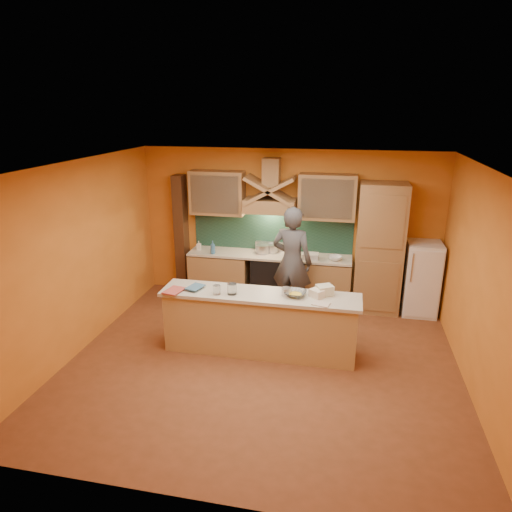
% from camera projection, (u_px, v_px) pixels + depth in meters
% --- Properties ---
extents(floor, '(5.50, 5.00, 0.01)m').
position_uv_depth(floor, '(262.00, 362.00, 6.58)').
color(floor, brown).
rests_on(floor, ground).
extents(ceiling, '(5.50, 5.00, 0.01)m').
position_uv_depth(ceiling, '(263.00, 167.00, 5.70)').
color(ceiling, white).
rests_on(ceiling, wall_back).
extents(wall_back, '(5.50, 0.02, 2.80)m').
position_uv_depth(wall_back, '(288.00, 226.00, 8.46)').
color(wall_back, orange).
rests_on(wall_back, floor).
extents(wall_front, '(5.50, 0.02, 2.80)m').
position_uv_depth(wall_front, '(207.00, 373.00, 3.82)').
color(wall_front, orange).
rests_on(wall_front, floor).
extents(wall_left, '(0.02, 5.00, 2.80)m').
position_uv_depth(wall_left, '(79.00, 258.00, 6.67)').
color(wall_left, orange).
rests_on(wall_left, floor).
extents(wall_right, '(0.02, 5.00, 2.80)m').
position_uv_depth(wall_right, '(482.00, 287.00, 5.61)').
color(wall_right, orange).
rests_on(wall_right, floor).
extents(base_cabinet_left, '(1.10, 0.60, 0.86)m').
position_uv_depth(base_cabinet_left, '(220.00, 275.00, 8.73)').
color(base_cabinet_left, '#9F7548').
rests_on(base_cabinet_left, floor).
extents(base_cabinet_right, '(1.10, 0.60, 0.86)m').
position_uv_depth(base_cabinet_right, '(320.00, 283.00, 8.37)').
color(base_cabinet_right, '#9F7548').
rests_on(base_cabinet_right, floor).
extents(counter_top, '(3.00, 0.62, 0.04)m').
position_uv_depth(counter_top, '(269.00, 255.00, 8.40)').
color(counter_top, beige).
rests_on(counter_top, base_cabinet_left).
extents(stove, '(0.60, 0.58, 0.90)m').
position_uv_depth(stove, '(269.00, 278.00, 8.54)').
color(stove, black).
rests_on(stove, floor).
extents(backsplash, '(3.00, 0.03, 0.70)m').
position_uv_depth(backsplash, '(272.00, 233.00, 8.55)').
color(backsplash, '#19372D').
rests_on(backsplash, wall_back).
extents(range_hood, '(0.92, 0.50, 0.24)m').
position_uv_depth(range_hood, '(270.00, 206.00, 8.16)').
color(range_hood, '#9F7548').
rests_on(range_hood, wall_back).
extents(hood_chimney, '(0.30, 0.30, 0.50)m').
position_uv_depth(hood_chimney, '(271.00, 172.00, 8.07)').
color(hood_chimney, '#9F7548').
rests_on(hood_chimney, wall_back).
extents(upper_cabinet_left, '(1.00, 0.35, 0.80)m').
position_uv_depth(upper_cabinet_left, '(217.00, 193.00, 8.36)').
color(upper_cabinet_left, '#9F7548').
rests_on(upper_cabinet_left, wall_back).
extents(upper_cabinet_right, '(1.00, 0.35, 0.80)m').
position_uv_depth(upper_cabinet_right, '(327.00, 197.00, 7.98)').
color(upper_cabinet_right, '#9F7548').
rests_on(upper_cabinet_right, wall_back).
extents(pantry_column, '(0.80, 0.60, 2.30)m').
position_uv_depth(pantry_column, '(379.00, 249.00, 7.95)').
color(pantry_column, '#9F7548').
rests_on(pantry_column, floor).
extents(fridge, '(0.58, 0.60, 1.30)m').
position_uv_depth(fridge, '(421.00, 279.00, 7.96)').
color(fridge, white).
rests_on(fridge, floor).
extents(trim_column_left, '(0.20, 0.30, 2.30)m').
position_uv_depth(trim_column_left, '(182.00, 235.00, 8.80)').
color(trim_column_left, '#472816').
rests_on(trim_column_left, floor).
extents(island_body, '(2.80, 0.55, 0.88)m').
position_uv_depth(island_body, '(260.00, 325.00, 6.74)').
color(island_body, tan).
rests_on(island_body, floor).
extents(island_top, '(2.90, 0.62, 0.05)m').
position_uv_depth(island_top, '(260.00, 295.00, 6.59)').
color(island_top, beige).
rests_on(island_top, island_body).
extents(person, '(0.79, 0.60, 1.94)m').
position_uv_depth(person, '(292.00, 262.00, 7.83)').
color(person, '#4C4C51').
rests_on(person, floor).
extents(pot_large, '(0.26, 0.26, 0.17)m').
position_uv_depth(pot_large, '(263.00, 250.00, 8.43)').
color(pot_large, '#ADACB3').
rests_on(pot_large, stove).
extents(pot_small, '(0.22, 0.22, 0.15)m').
position_uv_depth(pot_small, '(273.00, 250.00, 8.46)').
color(pot_small, silver).
rests_on(pot_small, stove).
extents(soap_bottle_a, '(0.08, 0.08, 0.17)m').
position_uv_depth(soap_bottle_a, '(199.00, 245.00, 8.64)').
color(soap_bottle_a, silver).
rests_on(soap_bottle_a, counter_top).
extents(soap_bottle_b, '(0.11, 0.11, 0.25)m').
position_uv_depth(soap_bottle_b, '(213.00, 247.00, 8.38)').
color(soap_bottle_b, teal).
rests_on(soap_bottle_b, counter_top).
extents(bowl_back, '(0.28, 0.28, 0.08)m').
position_uv_depth(bowl_back, '(335.00, 258.00, 8.05)').
color(bowl_back, silver).
rests_on(bowl_back, counter_top).
extents(dish_rack, '(0.28, 0.22, 0.10)m').
position_uv_depth(dish_rack, '(310.00, 256.00, 8.13)').
color(dish_rack, silver).
rests_on(dish_rack, counter_top).
extents(book_lower, '(0.30, 0.36, 0.03)m').
position_uv_depth(book_lower, '(167.00, 290.00, 6.68)').
color(book_lower, '#B84941').
rests_on(book_lower, island_top).
extents(book_upper, '(0.27, 0.32, 0.02)m').
position_uv_depth(book_upper, '(190.00, 286.00, 6.77)').
color(book_upper, '#3F6A8B').
rests_on(book_upper, island_top).
extents(jar_large, '(0.15, 0.15, 0.16)m').
position_uv_depth(jar_large, '(232.00, 289.00, 6.53)').
color(jar_large, silver).
rests_on(jar_large, island_top).
extents(jar_small, '(0.12, 0.12, 0.14)m').
position_uv_depth(jar_small, '(217.00, 290.00, 6.53)').
color(jar_small, silver).
rests_on(jar_small, island_top).
extents(kitchen_scale, '(0.12, 0.12, 0.09)m').
position_uv_depth(kitchen_scale, '(286.00, 292.00, 6.51)').
color(kitchen_scale, white).
rests_on(kitchen_scale, island_top).
extents(mixing_bowl, '(0.35, 0.35, 0.08)m').
position_uv_depth(mixing_bowl, '(295.00, 294.00, 6.48)').
color(mixing_bowl, silver).
rests_on(mixing_bowl, island_top).
extents(cloth, '(0.26, 0.22, 0.02)m').
position_uv_depth(cloth, '(321.00, 304.00, 6.22)').
color(cloth, beige).
rests_on(cloth, island_top).
extents(grocery_bag_a, '(0.28, 0.26, 0.15)m').
position_uv_depth(grocery_bag_a, '(325.00, 290.00, 6.51)').
color(grocery_bag_a, beige).
rests_on(grocery_bag_a, island_top).
extents(grocery_bag_b, '(0.24, 0.23, 0.11)m').
position_uv_depth(grocery_bag_b, '(317.00, 293.00, 6.43)').
color(grocery_bag_b, beige).
rests_on(grocery_bag_b, island_top).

